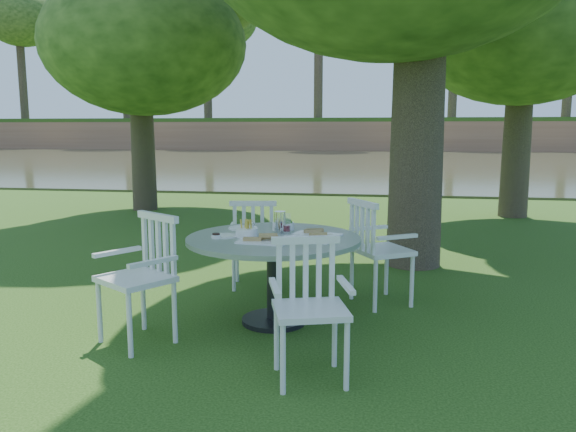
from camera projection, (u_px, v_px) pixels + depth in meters
The scene contains 9 objects.
ground at pixel (285, 308), 5.32m from camera, with size 140.00×140.00×0.00m, color #17370B.
table at pixel (274, 252), 4.82m from camera, with size 1.49×1.49×0.76m.
chair_ne at pixel (373, 244), 5.33m from camera, with size 0.68×0.69×1.01m.
chair_nw at pixel (254, 237), 5.87m from camera, with size 0.54×0.52×0.95m.
chair_sw at pixel (146, 267), 4.44m from camera, with size 0.69×0.68×1.01m.
chair_se at pixel (308, 296), 3.80m from camera, with size 0.58×0.56×0.94m.
tableware at pixel (275, 231), 4.86m from camera, with size 1.12×0.87×0.20m.
river at pixel (363, 163), 27.74m from camera, with size 100.00×28.00×0.12m, color #363720.
far_bank at pixel (376, 57), 44.24m from camera, with size 100.00×18.00×15.20m.
Camera 1 is at (0.87, -5.04, 1.68)m, focal length 35.00 mm.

